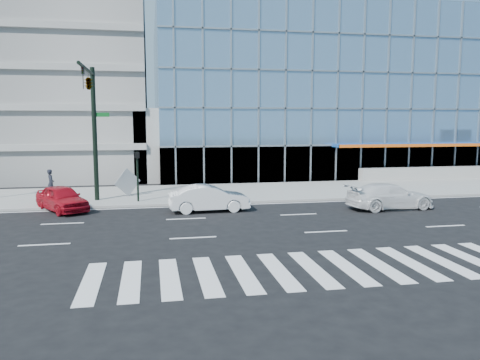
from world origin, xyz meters
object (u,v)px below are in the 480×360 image
object	(u,v)px
traffic_signal	(90,100)
pedestrian	(51,183)
white_suv	(390,196)
tilted_panel	(127,182)
ped_signal_post	(137,169)
white_sedan	(209,198)
red_sedan	(62,198)

from	to	relation	value
traffic_signal	pedestrian	bearing A→B (deg)	133.80
white_suv	traffic_signal	bearing A→B (deg)	72.88
pedestrian	tilted_panel	distance (m)	4.82
ped_signal_post	white_sedan	distance (m)	5.21
tilted_panel	white_sedan	bearing A→B (deg)	-78.71
ped_signal_post	red_sedan	distance (m)	4.59
white_sedan	red_sedan	xyz separation A→B (m)	(-8.00, 1.62, -0.02)
white_suv	pedestrian	bearing A→B (deg)	66.43
ped_signal_post	red_sedan	world-z (taller)	ped_signal_post
white_suv	white_sedan	xyz separation A→B (m)	(-10.19, 1.20, 0.00)
red_sedan	tilted_panel	xyz separation A→B (m)	(3.39, 3.70, 0.35)
white_sedan	red_sedan	bearing A→B (deg)	76.65
traffic_signal	tilted_panel	size ratio (longest dim) A/B	6.15
ped_signal_post	pedestrian	world-z (taller)	ped_signal_post
tilted_panel	ped_signal_post	bearing A→B (deg)	-101.67
ped_signal_post	red_sedan	size ratio (longest dim) A/B	0.72
white_suv	white_sedan	world-z (taller)	white_sedan
traffic_signal	pedestrian	world-z (taller)	traffic_signal
red_sedan	white_sedan	bearing A→B (deg)	-43.52
red_sedan	pedestrian	xyz separation A→B (m)	(-1.40, 4.28, 0.32)
tilted_panel	pedestrian	bearing A→B (deg)	143.39
traffic_signal	white_suv	world-z (taller)	traffic_signal
ped_signal_post	white_suv	world-z (taller)	ped_signal_post
ped_signal_post	traffic_signal	bearing A→B (deg)	-171.48
white_sedan	ped_signal_post	bearing A→B (deg)	49.30
traffic_signal	pedestrian	size ratio (longest dim) A/B	4.51
traffic_signal	tilted_panel	xyz separation A→B (m)	(1.79, 2.55, -5.10)
white_sedan	pedestrian	bearing A→B (deg)	56.00
ped_signal_post	white_sedan	size ratio (longest dim) A/B	0.68
traffic_signal	white_sedan	world-z (taller)	traffic_signal
pedestrian	red_sedan	bearing A→B (deg)	175.77
ped_signal_post	red_sedan	bearing A→B (deg)	-159.56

